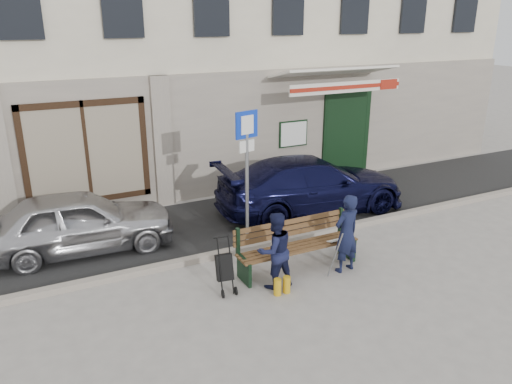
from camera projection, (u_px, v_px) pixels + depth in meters
ground at (318, 275)px, 9.18m from camera, size 80.00×80.00×0.00m
asphalt_lane at (246, 218)px, 11.79m from camera, size 60.00×3.20×0.01m
curb at (279, 241)px, 10.42m from camera, size 60.00×0.18×0.12m
building at (167, 0)px, 14.68m from camera, size 20.00×8.27×10.00m
car_silver at (79, 222)px, 9.95m from camera, size 3.79×1.72×1.26m
car_navy at (311, 185)px, 12.03m from camera, size 4.79×2.29×1.35m
parking_sign at (247, 158)px, 9.66m from camera, size 0.52×0.16×2.83m
bench at (296, 247)px, 9.26m from camera, size 2.40×1.17×0.98m
man at (346, 233)px, 9.12m from camera, size 0.60×0.44×1.50m
woman at (275, 250)px, 8.59m from camera, size 0.70×0.56×1.38m
stroller at (225, 269)px, 8.51m from camera, size 0.31×0.42×0.98m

